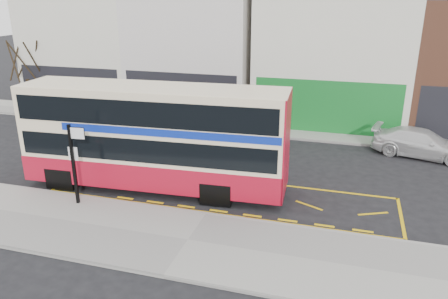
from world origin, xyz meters
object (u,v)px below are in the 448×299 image
(car_white, at_px, (421,143))
(street_tree_right, at_px, (396,74))
(double_decker_bus, at_px, (155,136))
(bus_stop_post, at_px, (74,157))
(car_silver, at_px, (82,111))
(street_tree_left, at_px, (23,50))
(car_grey, at_px, (232,129))

(car_white, height_order, street_tree_right, street_tree_right)
(double_decker_bus, relative_size, street_tree_right, 2.16)
(bus_stop_post, height_order, car_silver, bus_stop_post)
(street_tree_left, bearing_deg, car_grey, -8.69)
(street_tree_left, bearing_deg, car_white, -4.17)
(car_white, distance_m, street_tree_left, 25.25)
(bus_stop_post, relative_size, car_grey, 0.74)
(car_silver, bearing_deg, street_tree_right, -80.06)
(bus_stop_post, xyz_separation_m, street_tree_right, (12.19, 13.43, 1.45))
(double_decker_bus, height_order, bus_stop_post, double_decker_bus)
(car_silver, bearing_deg, car_white, -91.22)
(car_grey, height_order, street_tree_left, street_tree_left)
(double_decker_bus, distance_m, street_tree_left, 16.50)
(double_decker_bus, xyz_separation_m, car_white, (11.28, 7.23, -1.61))
(car_silver, distance_m, street_tree_right, 19.22)
(street_tree_right, bearing_deg, car_white, -71.08)
(car_grey, relative_size, street_tree_right, 0.84)
(street_tree_right, bearing_deg, car_silver, -170.54)
(street_tree_left, bearing_deg, double_decker_bus, -33.54)
(car_silver, relative_size, car_grey, 0.98)
(car_grey, xyz_separation_m, street_tree_right, (8.55, 4.22, 2.79))
(street_tree_left, relative_size, street_tree_right, 1.22)
(car_silver, bearing_deg, bus_stop_post, -147.00)
(car_silver, xyz_separation_m, street_tree_right, (18.76, 3.13, 2.78))
(car_grey, bearing_deg, bus_stop_post, 152.11)
(car_silver, height_order, car_grey, car_silver)
(bus_stop_post, height_order, street_tree_right, street_tree_right)
(double_decker_bus, relative_size, street_tree_left, 1.77)
(car_grey, relative_size, car_white, 0.91)
(car_white, bearing_deg, street_tree_left, 98.46)
(bus_stop_post, height_order, car_white, bus_stop_post)
(car_silver, xyz_separation_m, car_grey, (10.21, -1.09, -0.01))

